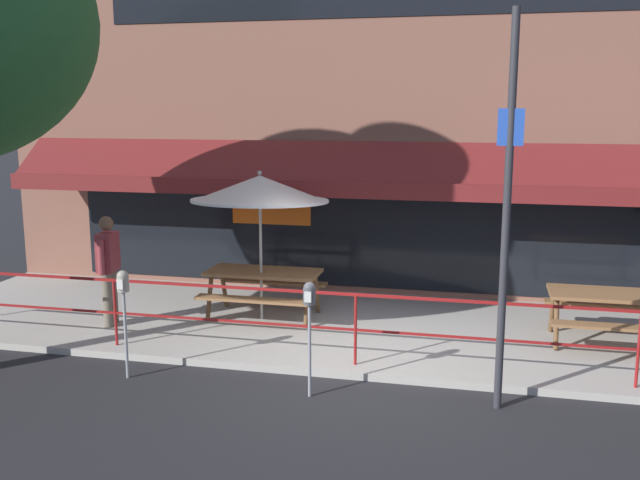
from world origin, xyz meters
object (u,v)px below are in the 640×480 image
at_px(patio_umbrella_left, 260,190).
at_px(parking_meter_near, 123,292).
at_px(parking_meter_far, 309,305).
at_px(picnic_table_left, 264,280).
at_px(picnic_table_centre, 615,304).
at_px(pedestrian_walking, 108,265).
at_px(street_sign_pole, 507,212).

xyz_separation_m(patio_umbrella_left, parking_meter_near, (-1.00, -2.55, -1.03)).
bearing_deg(patio_umbrella_left, parking_meter_far, -61.19).
bearing_deg(picnic_table_left, picnic_table_centre, -2.22).
bearing_deg(parking_meter_near, pedestrian_walking, 124.47).
distance_m(picnic_table_left, pedestrian_walking, 2.41).
distance_m(pedestrian_walking, parking_meter_near, 2.09).
bearing_deg(parking_meter_near, street_sign_pole, 1.50).
relative_size(picnic_table_centre, street_sign_pole, 0.40).
height_order(picnic_table_left, picnic_table_centre, same).
height_order(patio_umbrella_left, parking_meter_far, patio_umbrella_left).
bearing_deg(street_sign_pole, picnic_table_left, 145.00).
height_order(picnic_table_centre, patio_umbrella_left, patio_umbrella_left).
bearing_deg(picnic_table_centre, picnic_table_left, 177.78).
distance_m(picnic_table_centre, pedestrian_walking, 7.48).
distance_m(pedestrian_walking, street_sign_pole, 6.16).
distance_m(picnic_table_left, parking_meter_far, 3.10).
bearing_deg(picnic_table_left, patio_umbrella_left, -90.00).
bearing_deg(patio_umbrella_left, parking_meter_near, -111.46).
bearing_deg(parking_meter_near, patio_umbrella_left, 68.54).
xyz_separation_m(parking_meter_near, street_sign_pole, (4.64, 0.12, 1.15)).
height_order(patio_umbrella_left, parking_meter_near, patio_umbrella_left).
relative_size(parking_meter_far, street_sign_pole, 0.32).
height_order(parking_meter_far, street_sign_pole, street_sign_pole).
height_order(parking_meter_near, parking_meter_far, same).
bearing_deg(patio_umbrella_left, pedestrian_walking, -159.09).
relative_size(parking_meter_near, street_sign_pole, 0.32).
xyz_separation_m(picnic_table_centre, street_sign_pole, (-1.61, -2.34, 1.59)).
bearing_deg(picnic_table_left, pedestrian_walking, -156.48).
relative_size(patio_umbrella_left, pedestrian_walking, 1.39).
bearing_deg(pedestrian_walking, street_sign_pole, -15.34).
height_order(picnic_table_left, parking_meter_far, parking_meter_far).
height_order(picnic_table_left, pedestrian_walking, pedestrian_walking).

